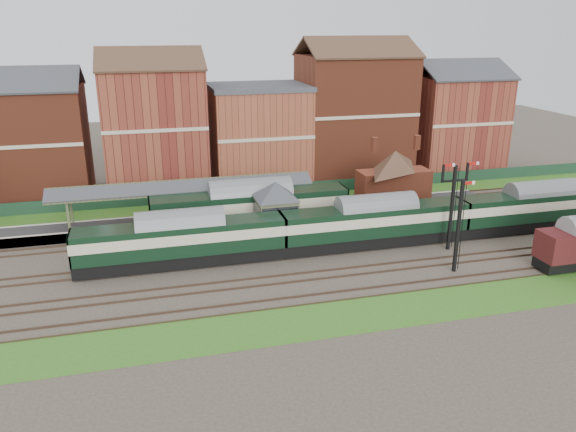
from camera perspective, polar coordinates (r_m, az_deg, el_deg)
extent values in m
plane|color=#473D33|center=(51.65, 2.88, -3.65)|extent=(160.00, 160.00, 0.00)
cube|color=#2D6619|center=(66.14, -1.28, 1.55)|extent=(90.00, 4.50, 0.06)
cube|color=#2D6619|center=(41.49, 7.93, -9.77)|extent=(90.00, 5.00, 0.06)
cube|color=#193823|center=(67.79, -1.68, 2.62)|extent=(90.00, 0.12, 1.50)
cube|color=#2D2D2D|center=(59.22, -4.57, -0.15)|extent=(55.00, 3.40, 1.00)
cube|color=#556649|center=(53.37, -1.22, -1.48)|extent=(3.40, 3.20, 2.40)
cube|color=#4B4E31|center=(52.64, -1.24, 0.76)|extent=(3.60, 3.40, 2.00)
pyramid|color=#383A3F|center=(52.10, -1.25, 2.64)|extent=(5.40, 5.40, 1.60)
cube|color=maroon|center=(55.69, 6.81, -0.83)|extent=(3.00, 2.40, 2.20)
cube|color=#4C3323|center=(54.65, 7.11, 0.37)|extent=(3.20, 1.34, 0.79)
cube|color=#4C3323|center=(55.79, 6.63, 0.79)|extent=(3.20, 1.34, 0.79)
cube|color=brown|center=(63.56, 10.64, 3.05)|extent=(8.00, 3.00, 3.50)
pyramid|color=#4C3323|center=(62.85, 10.80, 5.54)|extent=(8.10, 8.10, 2.20)
cube|color=brown|center=(61.72, 8.72, 5.89)|extent=(0.60, 0.60, 1.60)
cube|color=brown|center=(63.84, 12.87, 6.07)|extent=(0.60, 0.60, 1.60)
cube|color=#4B4E31|center=(56.99, -21.44, 0.11)|extent=(0.22, 0.22, 3.40)
cube|color=#4B4E31|center=(60.77, -0.20, 2.59)|extent=(0.22, 0.22, 3.40)
cube|color=#383A3F|center=(56.41, -10.52, 2.97)|extent=(26.00, 1.99, 0.90)
cube|color=#383A3F|center=(58.24, -10.67, 3.47)|extent=(26.00, 1.99, 0.90)
cube|color=#4B4E31|center=(57.22, -10.62, 3.59)|extent=(26.00, 0.20, 0.20)
cube|color=black|center=(52.90, 16.29, 0.76)|extent=(0.25, 0.25, 8.00)
cube|color=black|center=(52.18, 16.55, 3.47)|extent=(2.60, 0.18, 0.18)
cube|color=#B2140F|center=(51.50, 16.07, 4.98)|extent=(1.10, 0.08, 0.25)
cube|color=#B2140F|center=(52.75, 18.33, 5.08)|extent=(1.10, 0.08, 0.25)
cube|color=black|center=(48.27, 16.91, -1.05)|extent=(0.25, 0.25, 8.00)
cube|color=#B2140F|center=(47.47, 17.91, 3.21)|extent=(1.10, 0.08, 0.25)
cube|color=brown|center=(72.88, -25.21, 6.63)|extent=(14.00, 10.00, 13.00)
cube|color=maroon|center=(71.48, -13.36, 8.53)|extent=(12.00, 10.00, 15.00)
cube|color=brown|center=(73.21, -2.97, 8.06)|extent=(12.00, 10.00, 12.00)
cube|color=brown|center=(76.52, 6.72, 9.96)|extent=(14.00, 10.00, 16.00)
cube|color=maroon|center=(83.35, 16.46, 9.01)|extent=(12.00, 10.00, 13.00)
cube|color=black|center=(49.33, -10.69, -4.21)|extent=(17.86, 2.50, 1.09)
cube|color=black|center=(48.64, -10.82, -2.23)|extent=(17.86, 2.78, 2.58)
cube|color=beige|center=(48.53, -10.85, -1.89)|extent=(17.88, 2.82, 0.89)
cube|color=slate|center=(48.15, -10.93, -0.63)|extent=(17.86, 2.78, 0.60)
cube|color=black|center=(53.30, 8.80, -2.31)|extent=(17.86, 2.50, 1.09)
cube|color=black|center=(52.67, 8.90, -0.45)|extent=(17.86, 2.78, 2.58)
cube|color=beige|center=(52.56, 8.91, -0.13)|extent=(17.88, 2.82, 0.89)
cube|color=slate|center=(52.21, 8.97, 1.04)|extent=(17.86, 2.78, 0.60)
cube|color=black|center=(62.34, 24.06, -0.61)|extent=(17.86, 2.50, 1.09)
cube|color=black|center=(61.80, 24.29, 0.99)|extent=(17.86, 2.78, 2.58)
cube|color=beige|center=(61.71, 24.33, 1.26)|extent=(17.88, 2.82, 0.89)
cube|color=slate|center=(61.41, 24.47, 2.27)|extent=(17.86, 2.78, 0.60)
cube|color=black|center=(56.15, -3.79, -0.94)|extent=(19.51, 2.73, 1.19)
cube|color=black|center=(55.50, -3.83, 1.00)|extent=(19.51, 3.04, 2.82)
cube|color=beige|center=(55.40, -3.84, 1.34)|extent=(19.53, 3.08, 0.98)
cube|color=slate|center=(55.04, -3.87, 2.56)|extent=(19.51, 3.04, 0.65)
cube|color=black|center=(53.70, 26.76, -4.17)|extent=(5.98, 2.20, 0.90)
cube|color=#401216|center=(53.14, 27.02, -2.53)|extent=(5.98, 2.59, 2.39)
cube|color=gray|center=(52.71, 27.23, -1.20)|extent=(5.98, 2.59, 0.44)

